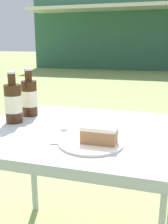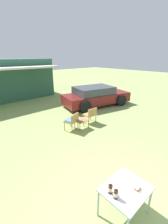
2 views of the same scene
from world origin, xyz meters
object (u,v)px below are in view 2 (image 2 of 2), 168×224
at_px(garden_side_table, 82,121).
at_px(wicker_chair_cushioned, 72,120).
at_px(wicker_chair_plain, 91,114).
at_px(cola_bottle_near, 116,194).
at_px(patio_table, 126,191).
at_px(cola_bottle_far, 110,189).
at_px(cake_on_plate, 137,189).
at_px(parked_car, 96,96).

bearing_deg(garden_side_table, wicker_chair_cushioned, 152.92).
height_order(wicker_chair_plain, cola_bottle_near, cola_bottle_near).
relative_size(wicker_chair_plain, garden_side_table, 1.40).
height_order(patio_table, cola_bottle_far, cola_bottle_far).
bearing_deg(cola_bottle_far, cola_bottle_near, -96.23).
bearing_deg(cake_on_plate, garden_side_table, 63.72).
xyz_separation_m(garden_side_table, cola_bottle_far, (-2.21, -3.34, 0.44)).
bearing_deg(wicker_chair_cushioned, wicker_chair_plain, 159.75).
height_order(wicker_chair_cushioned, cake_on_plate, cake_on_plate).
relative_size(patio_table, cola_bottle_near, 3.66).
height_order(garden_side_table, cake_on_plate, cake_on_plate).
bearing_deg(cola_bottle_near, wicker_chair_plain, 51.07).
distance_m(cake_on_plate, cola_bottle_near, 0.47).
height_order(wicker_chair_cushioned, patio_table, wicker_chair_cushioned).
distance_m(parked_car, cola_bottle_far, 7.39).
relative_size(garden_side_table, patio_table, 0.63).
bearing_deg(parked_car, wicker_chair_plain, -127.80).
distance_m(wicker_chair_cushioned, wicker_chair_plain, 1.09).
xyz_separation_m(wicker_chair_cushioned, garden_side_table, (0.38, -0.19, -0.11)).
xyz_separation_m(parked_car, wicker_chair_plain, (-2.21, -1.80, -0.15)).
xyz_separation_m(parked_car, patio_table, (-4.83, -5.45, 0.02)).
distance_m(wicker_chair_plain, garden_side_table, 0.74).
distance_m(parked_car, garden_side_table, 3.54).
height_order(wicker_chair_plain, garden_side_table, wicker_chair_plain).
bearing_deg(parked_car, garden_side_table, -132.95).
bearing_deg(wicker_chair_plain, cake_on_plate, 56.69).
relative_size(wicker_chair_cushioned, garden_side_table, 1.40).
relative_size(garden_side_table, cola_bottle_far, 2.30).
height_order(wicker_chair_cushioned, cola_bottle_near, cola_bottle_near).
height_order(cake_on_plate, cola_bottle_far, cola_bottle_far).
bearing_deg(patio_table, cola_bottle_near, 178.34).
height_order(parked_car, cake_on_plate, parked_car).
height_order(wicker_chair_plain, patio_table, wicker_chair_plain).
relative_size(garden_side_table, cake_on_plate, 2.27).
bearing_deg(patio_table, cake_on_plate, -53.42).
relative_size(cake_on_plate, cola_bottle_far, 1.01).
height_order(wicker_chair_cushioned, garden_side_table, wicker_chair_cushioned).
relative_size(garden_side_table, cola_bottle_near, 2.30).
height_order(parked_car, wicker_chair_cushioned, parked_car).
bearing_deg(garden_side_table, cola_bottle_far, -123.58).
relative_size(parked_car, wicker_chair_cushioned, 5.92).
height_order(wicker_chair_plain, cake_on_plate, cake_on_plate).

